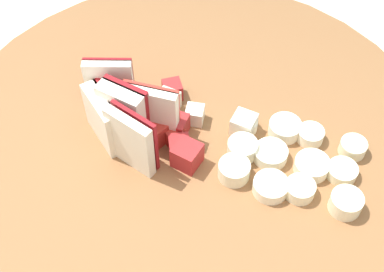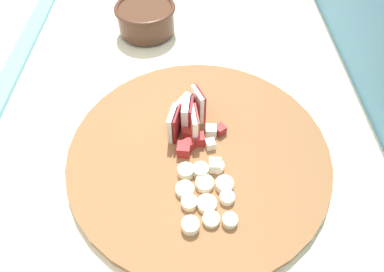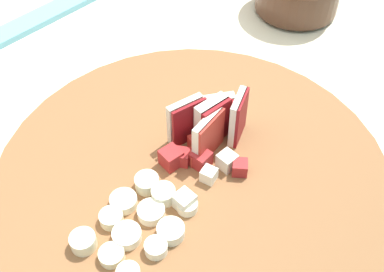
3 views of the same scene
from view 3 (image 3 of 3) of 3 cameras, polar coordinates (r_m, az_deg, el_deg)
name	(u,v)px [view 3 (image 3 of 3)]	position (r m, az deg, el deg)	size (l,w,h in m)	color
cutting_board	(193,177)	(0.54, 0.07, -4.93)	(0.45, 0.45, 0.02)	brown
apple_wedge_fan	(213,122)	(0.55, 2.48, 1.74)	(0.09, 0.06, 0.06)	maroon
apple_dice_pile	(198,163)	(0.53, 0.69, -3.27)	(0.10, 0.09, 0.02)	#EFE5CC
banana_slice_rows	(138,221)	(0.49, -6.48, -10.13)	(0.13, 0.09, 0.02)	beige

